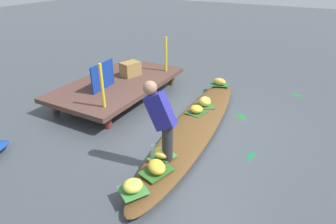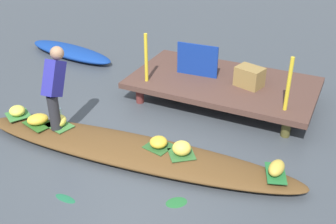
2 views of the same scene
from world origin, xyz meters
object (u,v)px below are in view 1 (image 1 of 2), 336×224
at_px(vendor_boat, 194,126).
at_px(banana_bunch_1, 133,186).
at_px(banana_bunch_0, 205,101).
at_px(banana_bunch_4, 157,167).
at_px(market_banner, 103,76).
at_px(vendor_person, 161,117).
at_px(water_bottle, 153,152).
at_px(banana_bunch_5, 162,153).
at_px(produce_crate, 131,69).
at_px(banana_bunch_2, 196,109).
at_px(banana_bunch_3, 220,82).

bearing_deg(vendor_boat, banana_bunch_1, 176.48).
distance_m(banana_bunch_0, banana_bunch_4, 2.32).
xyz_separation_m(banana_bunch_0, market_banner, (-0.65, 2.12, 0.39)).
height_order(vendor_person, water_bottle, vendor_person).
relative_size(banana_bunch_5, produce_crate, 0.64).
xyz_separation_m(banana_bunch_2, vendor_person, (-1.61, -0.13, 0.61)).
xyz_separation_m(banana_bunch_1, vendor_person, (0.81, 0.05, 0.61)).
bearing_deg(banana_bunch_1, market_banner, 46.70).
bearing_deg(banana_bunch_5, banana_bunch_3, 4.62).
relative_size(banana_bunch_1, banana_bunch_5, 0.91).
bearing_deg(produce_crate, banana_bunch_2, -108.31).
relative_size(banana_bunch_1, produce_crate, 0.59).
bearing_deg(market_banner, banana_bunch_4, -128.78).
xyz_separation_m(banana_bunch_0, banana_bunch_5, (-1.98, -0.12, -0.02)).
height_order(water_bottle, market_banner, market_banner).
bearing_deg(banana_bunch_0, vendor_person, -177.01).
relative_size(banana_bunch_2, banana_bunch_4, 0.80).
bearing_deg(produce_crate, banana_bunch_3, -64.38).
height_order(vendor_boat, banana_bunch_2, banana_bunch_2).
distance_m(vendor_person, market_banner, 2.59).
bearing_deg(banana_bunch_3, water_bottle, -177.49).
xyz_separation_m(banana_bunch_1, banana_bunch_2, (2.42, 0.18, -0.00)).
relative_size(vendor_person, produce_crate, 2.75).
relative_size(vendor_boat, banana_bunch_0, 19.08).
distance_m(banana_bunch_4, market_banner, 2.89).
height_order(banana_bunch_4, market_banner, market_banner).
bearing_deg(banana_bunch_1, banana_bunch_5, 1.79).
xyz_separation_m(banana_bunch_4, banana_bunch_5, (0.32, 0.10, 0.00)).
xyz_separation_m(banana_bunch_2, produce_crate, (0.68, 2.06, 0.29)).
height_order(banana_bunch_0, water_bottle, water_bottle).
relative_size(vendor_boat, market_banner, 6.51).
bearing_deg(vendor_boat, water_bottle, 171.16).
bearing_deg(banana_bunch_1, produce_crate, 35.83).
relative_size(vendor_boat, vendor_person, 4.01).
height_order(vendor_boat, banana_bunch_0, banana_bunch_0).
xyz_separation_m(vendor_boat, market_banner, (0.07, 2.21, 0.58)).
xyz_separation_m(banana_bunch_4, vendor_person, (0.33, 0.12, 0.61)).
relative_size(banana_bunch_4, market_banner, 0.42).
bearing_deg(vendor_boat, banana_bunch_2, 14.45).
xyz_separation_m(banana_bunch_2, banana_bunch_5, (-1.62, -0.15, 0.01)).
distance_m(banana_bunch_1, water_bottle, 0.75).
bearing_deg(banana_bunch_1, water_bottle, 10.91).
bearing_deg(vendor_person, water_bottle, 127.84).
bearing_deg(banana_bunch_1, vendor_boat, 1.44).
bearing_deg(banana_bunch_3, banana_bunch_2, -176.17).
xyz_separation_m(banana_bunch_4, water_bottle, (0.26, 0.21, 0.03)).
bearing_deg(water_bottle, banana_bunch_5, -59.82).
height_order(banana_bunch_5, produce_crate, produce_crate).
bearing_deg(water_bottle, banana_bunch_2, 1.24).
xyz_separation_m(banana_bunch_3, banana_bunch_5, (-3.23, -0.26, -0.00)).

